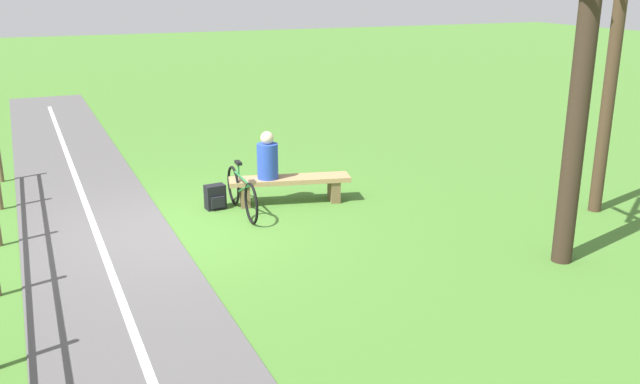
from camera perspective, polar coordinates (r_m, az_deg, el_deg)
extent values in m
plane|color=#477A2D|center=(10.83, -11.81, -3.10)|extent=(80.00, 80.00, 0.00)
cube|color=#565454|center=(7.10, -13.96, -14.73)|extent=(2.97, 36.04, 0.02)
cube|color=silver|center=(7.10, -13.97, -14.66)|extent=(0.80, 31.99, 0.00)
cube|color=#A88456|center=(11.76, -2.54, 1.06)|extent=(2.12, 0.90, 0.08)
cube|color=brown|center=(11.95, 1.17, 0.18)|extent=(0.25, 0.43, 0.38)
cube|color=brown|center=(11.76, -6.28, -0.20)|extent=(0.25, 0.43, 0.38)
cylinder|color=#2847B7|center=(11.63, -4.38, 2.58)|extent=(0.43, 0.43, 0.60)
sphere|color=beige|center=(11.54, -4.43, 4.51)|extent=(0.22, 0.22, 0.22)
torus|color=black|center=(10.82, -5.75, -0.95)|extent=(0.05, 0.67, 0.67)
torus|color=black|center=(11.80, -7.22, 0.56)|extent=(0.05, 0.67, 0.67)
cylinder|color=#237038|center=(11.23, -6.57, 1.20)|extent=(0.05, 0.90, 0.04)
cylinder|color=#237038|center=(11.12, -6.32, 0.30)|extent=(0.04, 0.65, 0.31)
cylinder|color=#237038|center=(11.35, -6.80, 1.90)|extent=(0.03, 0.03, 0.20)
cube|color=black|center=(11.32, -6.82, 2.43)|extent=(0.08, 0.20, 0.05)
cube|color=black|center=(11.64, -8.72, -0.40)|extent=(0.35, 0.25, 0.41)
cube|color=black|center=(11.54, -8.49, -0.86)|extent=(0.23, 0.07, 0.19)
cylinder|color=#38281E|center=(9.49, 20.63, 5.79)|extent=(0.27, 0.27, 3.99)
cylinder|color=#473323|center=(11.89, 23.03, 8.49)|extent=(0.21, 0.21, 4.33)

